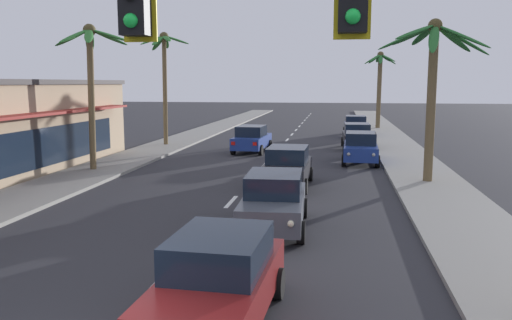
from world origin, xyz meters
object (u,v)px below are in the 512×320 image
at_px(palm_right_farthest, 380,76).
at_px(sedan_parked_mid_kerb, 356,126).
at_px(sedan_parked_nearest_kerb, 357,136).
at_px(palm_left_farthest, 165,62).
at_px(palm_left_third, 91,64).
at_px(sedan_third_in_queue, 274,201).
at_px(sedan_parked_far_kerb, 361,147).
at_px(sedan_lead_at_stop_bar, 218,280).
at_px(palm_right_second, 433,66).
at_px(sedan_oncoming_far, 252,139).
at_px(traffic_signal_mast, 266,38).
at_px(sedan_fifth_in_queue, 287,167).

bearing_deg(palm_right_farthest, sedan_parked_mid_kerb, -108.17).
bearing_deg(sedan_parked_mid_kerb, sedan_parked_nearest_kerb, -91.15).
relative_size(palm_left_farthest, palm_right_farthest, 1.07).
xyz_separation_m(palm_left_third, palm_right_farthest, (15.52, 26.79, -0.32)).
height_order(sedan_third_in_queue, sedan_parked_mid_kerb, same).
relative_size(palm_left_third, palm_left_farthest, 0.92).
distance_m(sedan_parked_mid_kerb, sedan_parked_far_kerb, 14.71).
bearing_deg(sedan_parked_far_kerb, sedan_parked_nearest_kerb, 89.86).
height_order(sedan_parked_mid_kerb, palm_right_farthest, palm_right_farthest).
xyz_separation_m(sedan_lead_at_stop_bar, sedan_third_in_queue, (0.21, 6.52, 0.00)).
bearing_deg(palm_right_farthest, palm_right_second, -89.73).
height_order(sedan_parked_mid_kerb, palm_left_farthest, palm_left_farthest).
relative_size(sedan_parked_mid_kerb, palm_left_third, 0.63).
relative_size(sedan_parked_nearest_kerb, palm_right_farthest, 0.62).
relative_size(sedan_lead_at_stop_bar, sedan_parked_nearest_kerb, 1.00).
distance_m(sedan_lead_at_stop_bar, sedan_parked_mid_kerb, 35.14).
bearing_deg(sedan_oncoming_far, sedan_parked_mid_kerb, 58.65).
bearing_deg(traffic_signal_mast, palm_right_second, 74.67).
bearing_deg(sedan_third_in_queue, sedan_lead_at_stop_bar, -91.86).
bearing_deg(sedan_oncoming_far, sedan_parked_nearest_kerb, 22.83).
xyz_separation_m(sedan_oncoming_far, palm_left_third, (-6.40, -8.56, 4.41)).
bearing_deg(palm_left_farthest, palm_right_farthest, 46.15).
bearing_deg(sedan_lead_at_stop_bar, sedan_fifth_in_queue, 90.07).
distance_m(sedan_oncoming_far, sedan_parked_mid_kerb, 13.06).
xyz_separation_m(sedan_parked_mid_kerb, palm_left_third, (-13.19, -19.71, 4.41)).
bearing_deg(sedan_lead_at_stop_bar, palm_left_third, 122.45).
distance_m(sedan_fifth_in_queue, palm_left_third, 10.87).
distance_m(palm_left_third, palm_left_farthest, 10.74).
height_order(sedan_fifth_in_queue, palm_left_farthest, palm_left_farthest).
bearing_deg(traffic_signal_mast, palm_left_farthest, 110.70).
xyz_separation_m(sedan_third_in_queue, sedan_parked_far_kerb, (3.10, 13.74, 0.00)).
bearing_deg(palm_right_second, sedan_third_in_queue, -125.46).
bearing_deg(palm_right_farthest, sedan_third_in_queue, -98.96).
bearing_deg(traffic_signal_mast, sedan_lead_at_stop_bar, 114.36).
distance_m(traffic_signal_mast, sedan_parked_nearest_kerb, 29.64).
xyz_separation_m(traffic_signal_mast, sedan_parked_mid_kerb, (2.28, 37.65, -4.01)).
relative_size(sedan_parked_nearest_kerb, sedan_parked_far_kerb, 1.00).
distance_m(sedan_parked_mid_kerb, palm_left_farthest, 16.63).
relative_size(sedan_third_in_queue, sedan_oncoming_far, 0.99).
height_order(sedan_lead_at_stop_bar, palm_left_third, palm_left_third).
xyz_separation_m(sedan_lead_at_stop_bar, sedan_parked_mid_kerb, (3.49, 34.96, 0.00)).
xyz_separation_m(sedan_third_in_queue, palm_left_third, (-9.91, 8.74, 4.41)).
distance_m(sedan_third_in_queue, palm_right_second, 10.74).
bearing_deg(sedan_third_in_queue, sedan_oncoming_far, 101.48).
distance_m(traffic_signal_mast, sedan_oncoming_far, 27.18).
distance_m(sedan_fifth_in_queue, palm_right_second, 7.46).
xyz_separation_m(sedan_oncoming_far, sedan_parked_mid_kerb, (6.79, 11.15, 0.00)).
xyz_separation_m(sedan_lead_at_stop_bar, sedan_oncoming_far, (-3.30, 23.81, 0.00)).
distance_m(palm_left_farthest, palm_right_farthest, 22.29).
bearing_deg(palm_left_third, sedan_parked_nearest_kerb, 41.07).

